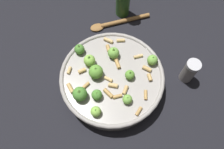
% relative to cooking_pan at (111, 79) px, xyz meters
% --- Properties ---
extents(ground_plane, '(2.40, 2.40, 0.00)m').
position_rel_cooking_pan_xyz_m(ground_plane, '(0.00, -0.00, -0.04)').
color(ground_plane, black).
extents(cooking_pan, '(0.33, 0.33, 0.11)m').
position_rel_cooking_pan_xyz_m(cooking_pan, '(0.00, 0.00, 0.00)').
color(cooking_pan, '#9E9993').
rests_on(cooking_pan, ground).
extents(pepper_shaker, '(0.04, 0.04, 0.10)m').
position_rel_cooking_pan_xyz_m(pepper_shaker, '(0.04, -0.25, 0.01)').
color(pepper_shaker, gray).
rests_on(pepper_shaker, ground).
extents(wooden_spoon, '(0.11, 0.23, 0.02)m').
position_rel_cooking_pan_xyz_m(wooden_spoon, '(0.26, -0.00, -0.03)').
color(wooden_spoon, olive).
rests_on(wooden_spoon, ground).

